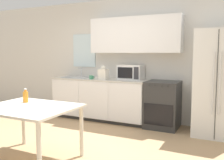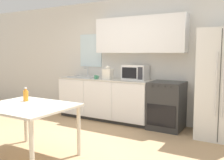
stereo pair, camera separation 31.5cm
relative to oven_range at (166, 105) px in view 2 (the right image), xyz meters
name	(u,v)px [view 2 (the right image)]	position (x,y,z in m)	size (l,w,h in m)	color
ground_plane	(78,147)	(-0.89, -1.69, -0.47)	(12.00, 12.00, 0.00)	tan
wall_back	(134,55)	(-0.85, 0.31, 0.99)	(12.00, 0.38, 2.70)	silver
kitchen_counter	(105,99)	(-1.43, 0.00, 0.00)	(2.22, 0.65, 0.92)	#333333
oven_range	(166,105)	(0.00, 0.00, 0.00)	(0.64, 0.66, 0.93)	#2D2D2D
refrigerator	(223,84)	(1.00, -0.04, 0.49)	(0.78, 0.77, 1.91)	silver
kitchen_sink	(84,77)	(-2.02, 0.01, 0.47)	(0.68, 0.40, 0.23)	#B7BABC
microwave	(135,72)	(-0.73, 0.11, 0.62)	(0.52, 0.36, 0.32)	silver
coffee_mug	(96,77)	(-1.53, -0.21, 0.50)	(0.11, 0.08, 0.09)	#3F8C66
grocery_bag_0	(108,73)	(-1.28, -0.13, 0.59)	(0.19, 0.16, 0.30)	silver
dining_table	(27,111)	(-1.25, -2.35, 0.21)	(1.24, 0.99, 0.77)	beige
drink_bottle	(26,95)	(-1.50, -2.16, 0.39)	(0.08, 0.08, 0.21)	orange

